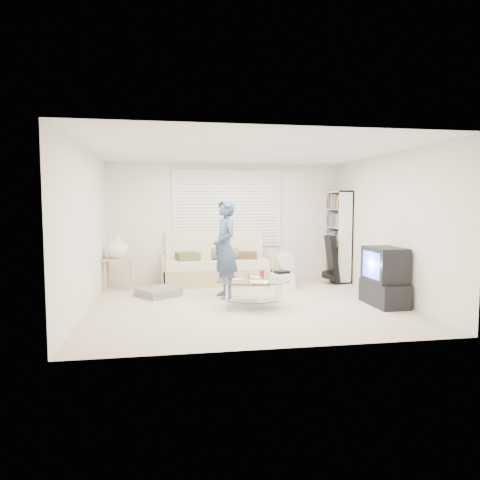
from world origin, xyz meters
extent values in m
plane|color=tan|center=(0.00, 0.00, 0.00)|extent=(5.00, 5.00, 0.00)
cube|color=silver|center=(0.00, 2.25, 1.25)|extent=(5.00, 0.02, 2.50)
cube|color=silver|center=(0.00, -2.25, 1.25)|extent=(5.00, 0.02, 2.50)
cube|color=silver|center=(-2.50, 0.00, 1.25)|extent=(0.02, 4.50, 2.50)
cube|color=silver|center=(2.50, 0.00, 1.25)|extent=(0.02, 4.50, 2.50)
cube|color=white|center=(0.00, 0.00, 2.50)|extent=(5.00, 4.50, 0.02)
cube|color=white|center=(0.00, 2.22, 1.55)|extent=(2.32, 0.06, 1.62)
cube|color=black|center=(0.00, 2.21, 1.55)|extent=(2.20, 0.01, 1.50)
cube|color=silver|center=(0.00, 2.18, 1.55)|extent=(2.16, 0.04, 1.50)
cube|color=silver|center=(0.00, 2.20, 1.55)|extent=(2.32, 0.08, 1.62)
cube|color=tan|center=(-0.29, 1.83, 0.17)|extent=(2.15, 0.86, 0.34)
cube|color=beige|center=(-0.29, 1.81, 0.43)|extent=(2.06, 0.80, 0.17)
cube|color=beige|center=(-0.29, 2.17, 0.75)|extent=(2.06, 0.24, 0.66)
cube|color=tan|center=(-1.36, 1.83, 0.30)|extent=(0.06, 0.86, 0.60)
cube|color=tan|center=(0.79, 1.83, 0.30)|extent=(0.06, 0.86, 0.60)
cube|color=#3F4827|center=(-0.88, 1.78, 0.59)|extent=(0.51, 0.51, 0.15)
cylinder|color=#3F4827|center=(-0.12, 1.75, 0.63)|extent=(0.54, 0.24, 0.24)
cube|color=#413020|center=(0.36, 1.81, 0.58)|extent=(0.45, 0.45, 0.13)
cube|color=slate|center=(-1.44, 0.84, 0.07)|extent=(0.88, 0.88, 0.14)
cube|color=tan|center=(-2.22, 1.58, 0.59)|extent=(0.54, 0.43, 0.04)
cube|color=tan|center=(-2.43, 1.41, 0.29)|extent=(0.04, 0.04, 0.58)
cube|color=tan|center=(-2.01, 1.41, 0.29)|extent=(0.04, 0.04, 0.58)
cube|color=tan|center=(-2.43, 1.74, 0.29)|extent=(0.04, 0.04, 0.58)
cube|color=tan|center=(-2.01, 1.74, 0.29)|extent=(0.04, 0.04, 0.58)
imported|color=white|center=(-2.22, 1.58, 0.84)|extent=(0.43, 0.43, 0.45)
cube|color=white|center=(2.33, 1.79, 0.96)|extent=(0.30, 0.81, 1.92)
cube|color=black|center=(2.07, 1.47, 0.51)|extent=(0.24, 0.35, 0.99)
cylinder|color=black|center=(2.04, 1.47, 0.19)|extent=(0.35, 0.36, 0.14)
cylinder|color=white|center=(1.12, 1.53, 0.02)|extent=(0.28, 0.28, 0.03)
cylinder|color=white|center=(1.12, 1.53, 0.19)|extent=(0.04, 0.04, 0.35)
cylinder|color=white|center=(1.12, 1.53, 0.48)|extent=(0.43, 0.26, 0.41)
cylinder|color=white|center=(1.12, 1.53, 0.48)|extent=(0.12, 0.10, 0.11)
cube|color=white|center=(0.94, 1.21, 0.14)|extent=(0.52, 0.39, 0.29)
cube|color=black|center=(0.94, 1.21, 0.31)|extent=(0.31, 0.26, 0.05)
cube|color=black|center=(2.20, -0.47, 0.19)|extent=(0.48, 0.88, 0.39)
cube|color=black|center=(2.20, -0.47, 0.67)|extent=(0.50, 0.73, 0.56)
cube|color=#5970F8|center=(1.97, -0.48, 0.67)|extent=(0.03, 0.56, 0.43)
ellipsoid|color=silver|center=(0.06, -0.28, 0.43)|extent=(1.29, 0.93, 0.02)
ellipsoid|color=silver|center=(0.06, -0.28, 0.13)|extent=(0.98, 0.71, 0.01)
cylinder|color=silver|center=(-0.38, -0.45, 0.21)|extent=(0.03, 0.03, 0.41)
cylinder|color=silver|center=(0.43, -0.58, 0.21)|extent=(0.03, 0.03, 0.41)
cylinder|color=silver|center=(-0.31, 0.02, 0.21)|extent=(0.03, 0.03, 0.41)
cylinder|color=silver|center=(0.50, -0.11, 0.21)|extent=(0.03, 0.03, 0.41)
cube|color=white|center=(-0.19, -0.33, 0.46)|extent=(0.17, 0.12, 0.04)
cube|color=white|center=(0.13, -0.18, 0.46)|extent=(0.19, 0.19, 0.04)
cylinder|color=silver|center=(0.00, -0.07, 0.50)|extent=(0.07, 0.07, 0.11)
cylinder|color=#BC2035|center=(0.25, -0.09, 0.50)|extent=(0.07, 0.07, 0.12)
cube|color=black|center=(-0.24, -0.10, 0.45)|extent=(0.06, 0.18, 0.02)
cube|color=white|center=(0.14, -0.49, 0.44)|extent=(0.34, 0.39, 0.01)
cube|color=#BCC164|center=(0.08, -0.50, 0.45)|extent=(0.23, 0.30, 0.01)
imported|color=#36476C|center=(-0.28, 0.53, 0.87)|extent=(0.54, 0.70, 1.73)
camera|label=1|loc=(-1.23, -6.85, 1.63)|focal=32.00mm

